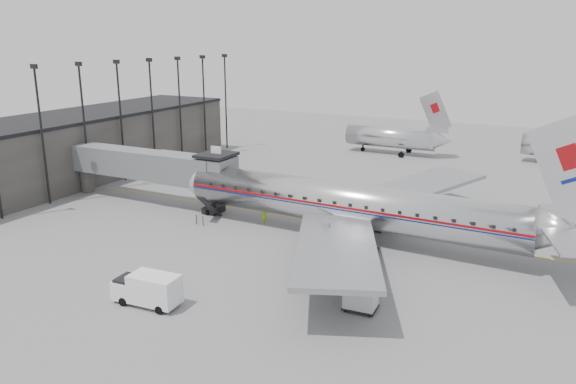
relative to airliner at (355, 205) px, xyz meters
name	(u,v)px	position (x,y,z in m)	size (l,w,h in m)	color
ground	(274,237)	(-6.81, -2.98, -3.22)	(160.00, 160.00, 0.00)	slate
terminal	(86,145)	(-40.81, 7.02, 0.78)	(12.00, 46.00, 8.00)	#3A3735
apron_line	(329,223)	(-3.81, 3.02, -3.21)	(0.15, 60.00, 0.01)	gold
jet_bridge	(157,167)	(-23.47, 0.69, 0.96)	(21.00, 6.20, 7.10)	#5A5D5F
floodlight_masts	(137,113)	(-34.31, 10.02, 5.15)	(0.90, 42.25, 15.25)	black
distant_aircraft_near	(392,137)	(-8.60, 39.02, -0.48)	(16.39, 3.20, 10.26)	silver
distant_aircraft_mid	(576,147)	(17.40, 43.02, -0.48)	(16.39, 3.20, 10.26)	silver
airliner	(355,205)	(0.00, 0.00, 0.00)	(40.43, 37.45, 12.78)	silver
service_van	(147,289)	(-8.15, -18.98, -2.01)	(4.98, 2.21, 2.29)	white
baggage_cart_navy	(365,258)	(3.15, -5.90, -2.36)	(2.24, 1.82, 1.61)	black
baggage_cart_white	(361,298)	(5.35, -12.98, -2.29)	(2.31, 1.82, 1.75)	silver
ramp_worker	(264,216)	(-9.58, 0.02, -2.42)	(0.58, 0.38, 1.59)	#8CBE16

